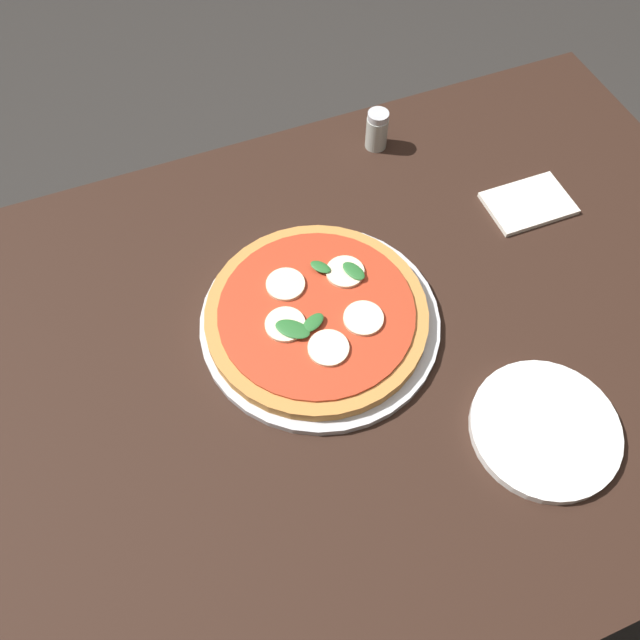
# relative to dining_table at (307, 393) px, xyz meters

# --- Properties ---
(ground_plane) EXTENTS (6.00, 6.00, 0.00)m
(ground_plane) POSITION_rel_dining_table_xyz_m (0.00, 0.00, -0.63)
(ground_plane) COLOR #2D2B28
(dining_table) EXTENTS (1.40, 0.86, 0.73)m
(dining_table) POSITION_rel_dining_table_xyz_m (0.00, 0.00, 0.00)
(dining_table) COLOR black
(dining_table) RESTS_ON ground_plane
(serving_tray) EXTENTS (0.33, 0.33, 0.01)m
(serving_tray) POSITION_rel_dining_table_xyz_m (-0.04, -0.05, 0.11)
(serving_tray) COLOR silver
(serving_tray) RESTS_ON dining_table
(pizza) EXTENTS (0.30, 0.30, 0.03)m
(pizza) POSITION_rel_dining_table_xyz_m (-0.04, -0.05, 0.12)
(pizza) COLOR #C6843F
(pizza) RESTS_ON serving_tray
(plate_white) EXTENTS (0.19, 0.19, 0.01)m
(plate_white) POSITION_rel_dining_table_xyz_m (-0.24, 0.20, 0.11)
(plate_white) COLOR white
(plate_white) RESTS_ON dining_table
(napkin) EXTENTS (0.13, 0.09, 0.01)m
(napkin) POSITION_rel_dining_table_xyz_m (-0.42, -0.13, 0.10)
(napkin) COLOR white
(napkin) RESTS_ON dining_table
(pepper_shaker) EXTENTS (0.04, 0.04, 0.07)m
(pepper_shaker) POSITION_rel_dining_table_xyz_m (-0.26, -0.34, 0.13)
(pepper_shaker) COLOR #B2B7AD
(pepper_shaker) RESTS_ON dining_table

